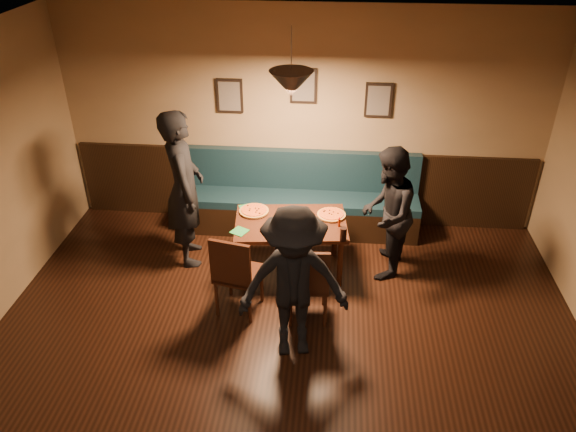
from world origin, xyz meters
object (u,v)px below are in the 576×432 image
(chair_near_left, at_px, (238,272))
(diner_front, at_px, (294,284))
(chair_near_right, at_px, (308,280))
(dining_table, at_px, (291,246))
(diner_right, at_px, (387,214))
(tabasco_bottle, at_px, (339,222))
(booth_bench, at_px, (301,196))
(soda_glass, at_px, (343,234))
(diner_left, at_px, (184,189))

(chair_near_left, xyz_separation_m, diner_front, (0.62, -0.55, 0.31))
(chair_near_right, xyz_separation_m, diner_front, (-0.11, -0.50, 0.33))
(dining_table, relative_size, diner_right, 0.80)
(chair_near_right, relative_size, tabasco_bottle, 7.60)
(dining_table, distance_m, diner_front, 1.37)
(chair_near_left, relative_size, diner_right, 0.62)
(chair_near_left, xyz_separation_m, chair_near_right, (0.72, -0.05, -0.02))
(chair_near_right, bearing_deg, chair_near_left, 172.10)
(diner_right, bearing_deg, booth_bench, -117.14)
(booth_bench, xyz_separation_m, soda_glass, (0.54, -1.24, 0.24))
(booth_bench, xyz_separation_m, dining_table, (-0.05, -0.92, -0.17))
(tabasco_bottle, bearing_deg, chair_near_left, -146.07)
(dining_table, bearing_deg, soda_glass, -35.14)
(chair_near_right, bearing_deg, soda_glass, 49.59)
(dining_table, bearing_deg, booth_bench, 81.08)
(booth_bench, distance_m, soda_glass, 1.38)
(booth_bench, relative_size, soda_glass, 19.39)
(booth_bench, xyz_separation_m, diner_right, (1.02, -0.83, 0.28))
(booth_bench, relative_size, diner_front, 1.90)
(diner_left, distance_m, soda_glass, 1.89)
(dining_table, relative_size, chair_near_left, 1.29)
(diner_left, bearing_deg, booth_bench, -75.80)
(dining_table, bearing_deg, chair_near_left, -129.16)
(chair_near_right, bearing_deg, diner_right, 42.75)
(soda_glass, distance_m, tabasco_bottle, 0.28)
(tabasco_bottle, bearing_deg, booth_bench, 116.99)
(booth_bench, relative_size, diner_right, 1.93)
(diner_front, relative_size, tabasco_bottle, 13.00)
(soda_glass, relative_size, tabasco_bottle, 1.27)
(chair_near_left, distance_m, chair_near_right, 0.73)
(chair_near_left, height_order, diner_right, diner_right)
(booth_bench, distance_m, diner_left, 1.55)
(diner_right, bearing_deg, tabasco_bottle, -63.92)
(chair_near_right, relative_size, diner_front, 0.58)
(soda_glass, bearing_deg, diner_left, 164.98)
(diner_front, height_order, tabasco_bottle, diner_front)
(diner_front, relative_size, soda_glass, 10.22)
(booth_bench, xyz_separation_m, chair_near_left, (-0.53, -1.65, -0.02))
(diner_left, bearing_deg, diner_right, -108.26)
(dining_table, xyz_separation_m, diner_front, (0.14, -1.29, 0.46))
(dining_table, xyz_separation_m, chair_near_right, (0.25, -0.78, 0.13))
(chair_near_right, relative_size, diner_left, 0.49)
(diner_front, bearing_deg, booth_bench, 82.69)
(diner_front, xyz_separation_m, soda_glass, (0.45, 0.96, -0.05))
(chair_near_left, xyz_separation_m, diner_left, (-0.75, 0.89, 0.46))
(diner_left, relative_size, diner_right, 1.21)
(diner_right, bearing_deg, chair_near_right, -31.28)
(chair_near_left, bearing_deg, chair_near_right, 7.98)
(booth_bench, relative_size, chair_near_left, 3.11)
(dining_table, distance_m, diner_right, 1.16)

